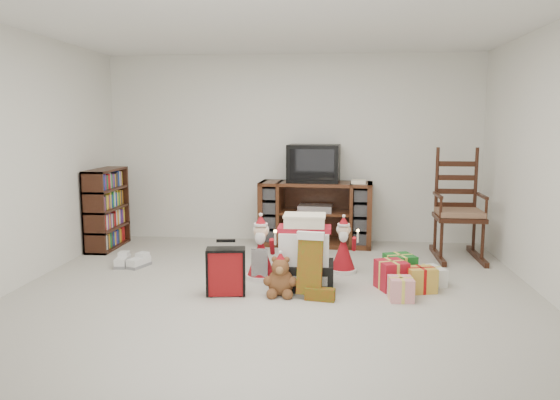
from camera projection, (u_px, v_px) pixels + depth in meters
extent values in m
cube|color=#B6B2A7|center=(273.00, 297.00, 5.06)|extent=(5.00, 5.00, 0.01)
cube|color=white|center=(272.00, 18.00, 4.71)|extent=(5.00, 5.00, 0.01)
cube|color=white|center=(293.00, 149.00, 7.35)|extent=(5.00, 0.01, 2.50)
cube|color=white|center=(211.00, 203.00, 2.42)|extent=(5.00, 0.01, 2.50)
cube|color=white|center=(8.00, 160.00, 5.12)|extent=(0.01, 5.00, 2.50)
cube|color=#4F2716|center=(316.00, 214.00, 7.15)|extent=(1.49, 0.61, 0.83)
cube|color=#BDBDC0|center=(316.00, 208.00, 7.11)|extent=(0.46, 0.34, 0.08)
cube|color=#34190E|center=(107.00, 209.00, 6.97)|extent=(0.28, 0.83, 1.02)
cube|color=#34190E|center=(459.00, 218.00, 6.42)|extent=(0.55, 0.53, 0.05)
cube|color=#936D50|center=(459.00, 212.00, 6.41)|extent=(0.51, 0.49, 0.06)
cube|color=#34190E|center=(456.00, 178.00, 6.59)|extent=(0.46, 0.07, 0.84)
cube|color=#34190E|center=(457.00, 256.00, 6.48)|extent=(0.55, 0.90, 0.06)
cube|color=black|center=(304.00, 275.00, 5.32)|extent=(0.56, 0.41, 0.25)
cube|color=white|center=(304.00, 247.00, 5.28)|extent=(0.47, 0.36, 0.31)
cube|color=#AB1324|center=(305.00, 229.00, 5.26)|extent=(0.51, 0.27, 0.05)
cube|color=#F5E8C8|center=(305.00, 221.00, 5.24)|extent=(0.38, 0.29, 0.10)
cube|color=maroon|center=(226.00, 272.00, 5.09)|extent=(0.36, 0.23, 0.45)
cube|color=black|center=(227.00, 240.00, 5.13)|extent=(0.18, 0.05, 0.03)
ellipsoid|color=brown|center=(281.00, 282.00, 5.09)|extent=(0.25, 0.21, 0.26)
sphere|color=brown|center=(280.00, 267.00, 5.03)|extent=(0.16, 0.16, 0.16)
cone|color=maroon|center=(343.00, 254.00, 5.86)|extent=(0.28, 0.28, 0.41)
sphere|color=beige|center=(344.00, 231.00, 5.83)|extent=(0.14, 0.14, 0.14)
cone|color=maroon|center=(344.00, 221.00, 5.81)|extent=(0.12, 0.12, 0.10)
cylinder|color=silver|center=(358.00, 237.00, 5.71)|extent=(0.02, 0.02, 0.12)
cone|color=maroon|center=(261.00, 258.00, 5.62)|extent=(0.31, 0.31, 0.44)
sphere|color=beige|center=(261.00, 231.00, 5.58)|extent=(0.15, 0.15, 0.15)
cone|color=maroon|center=(261.00, 220.00, 5.56)|extent=(0.13, 0.13, 0.11)
cylinder|color=silver|center=(275.00, 238.00, 5.45)|extent=(0.02, 0.02, 0.13)
cube|color=white|center=(122.00, 262.00, 6.12)|extent=(0.16, 0.31, 0.11)
cube|color=white|center=(139.00, 262.00, 6.10)|extent=(0.22, 0.33, 0.11)
cube|color=#AB1324|center=(389.00, 275.00, 5.34)|extent=(0.25, 0.25, 0.25)
cube|color=#1B6E28|center=(405.00, 269.00, 5.55)|extent=(0.25, 0.25, 0.25)
cube|color=gold|center=(415.00, 280.00, 5.17)|extent=(0.25, 0.25, 0.25)
cube|color=white|center=(387.00, 285.00, 5.01)|extent=(0.25, 0.25, 0.25)
cube|color=white|center=(432.00, 275.00, 5.34)|extent=(0.25, 0.25, 0.25)
cube|color=black|center=(314.00, 163.00, 7.09)|extent=(0.69, 0.51, 0.49)
cube|color=black|center=(313.00, 165.00, 6.85)|extent=(0.56, 0.06, 0.39)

